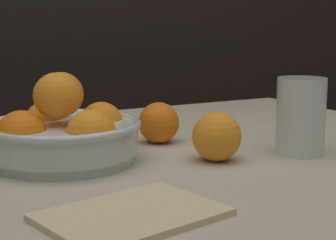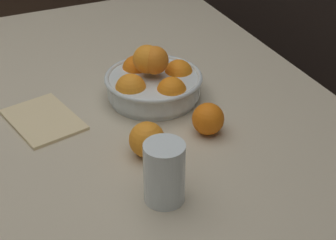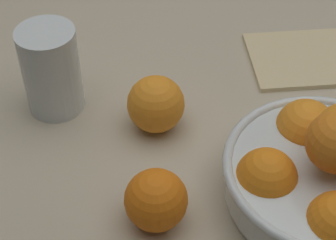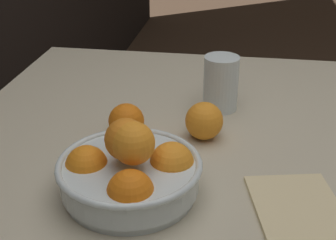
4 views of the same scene
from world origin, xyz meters
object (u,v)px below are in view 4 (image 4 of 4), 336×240
Objects in this scene: orange_loose_near_bowl at (204,121)px; juice_glass at (221,85)px; orange_loose_front at (126,121)px; fruit_bowl at (130,170)px.

juice_glass is at bearing -9.60° from orange_loose_near_bowl.
juice_glass is 1.72× the size of orange_loose_front.
juice_glass is 1.62× the size of orange_loose_near_bowl.
orange_loose_near_bowl is at bearing -82.26° from orange_loose_front.
juice_glass is 0.26m from orange_loose_front.
orange_loose_front is at bearing 97.74° from orange_loose_near_bowl.
fruit_bowl is 3.12× the size of orange_loose_near_bowl.
juice_glass is (0.37, -0.13, 0.01)m from fruit_bowl.
fruit_bowl is 3.31× the size of orange_loose_front.
fruit_bowl reaches higher than juice_glass.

